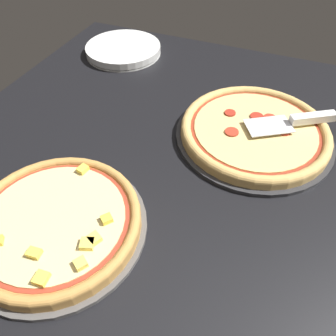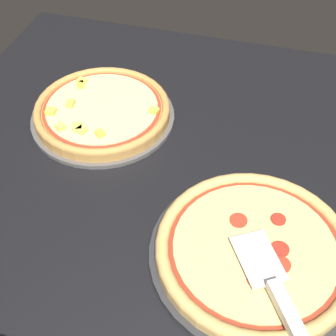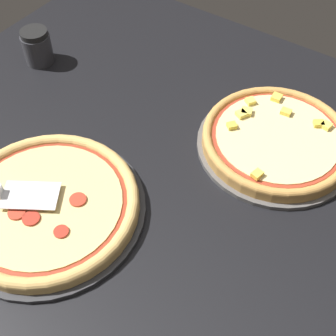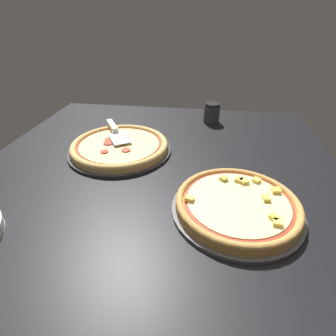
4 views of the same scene
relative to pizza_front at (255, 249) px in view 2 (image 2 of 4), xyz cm
name	(u,v)px [view 2 (image 2 of 4)]	position (x,y,z in cm)	size (l,w,h in cm)	color
ground_plane	(179,205)	(9.32, 16.28, -4.16)	(124.10, 122.22, 3.60)	black
pizza_pan_front	(253,255)	(0.00, 0.01, -1.86)	(37.73, 37.73, 1.00)	#2D2D30
pizza_front	(255,249)	(0.00, 0.00, 0.00)	(35.47, 35.47, 2.84)	#DBAD60
pizza_pan_back	(103,117)	(28.66, 39.99, -1.86)	(33.75, 33.75, 1.00)	#565451
pizza_back	(102,110)	(28.64, 40.02, 0.26)	(31.72, 31.72, 3.51)	#C68E47
serving_spatula	(280,298)	(-9.71, -5.08, 2.25)	(20.75, 15.22, 2.00)	silver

